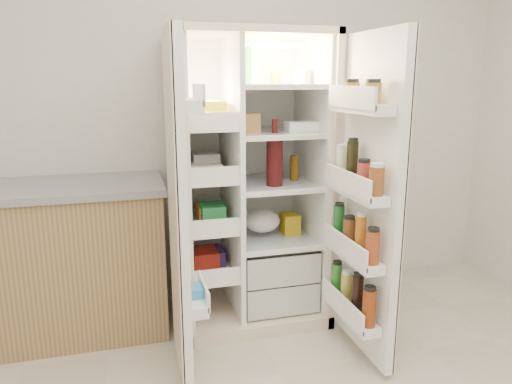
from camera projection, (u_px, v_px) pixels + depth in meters
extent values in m
cube|color=silver|center=(232.00, 105.00, 3.30)|extent=(4.00, 0.02, 2.70)
cube|color=beige|center=(236.00, 172.00, 3.34)|extent=(0.92, 0.04, 1.80)
cube|color=beige|center=(178.00, 185.00, 2.92)|extent=(0.04, 0.70, 1.80)
cube|color=beige|center=(314.00, 177.00, 3.14)|extent=(0.04, 0.70, 1.80)
cube|color=beige|center=(248.00, 34.00, 2.83)|extent=(0.92, 0.70, 0.04)
cube|color=beige|center=(249.00, 307.00, 3.23)|extent=(0.92, 0.70, 0.08)
cube|color=white|center=(237.00, 170.00, 3.31)|extent=(0.84, 0.02, 1.68)
cube|color=white|center=(183.00, 182.00, 2.92)|extent=(0.02, 0.62, 1.68)
cube|color=white|center=(310.00, 175.00, 3.13)|extent=(0.02, 0.62, 1.68)
cube|color=white|center=(231.00, 179.00, 3.00)|extent=(0.03, 0.62, 1.68)
cube|color=silver|center=(272.00, 286.00, 3.21)|extent=(0.47, 0.52, 0.19)
cube|color=silver|center=(272.00, 257.00, 3.17)|extent=(0.47, 0.52, 0.19)
cube|color=#FFD18C|center=(271.00, 46.00, 2.93)|extent=(0.30, 0.30, 0.02)
cube|color=white|center=(208.00, 268.00, 3.09)|extent=(0.28, 0.58, 0.02)
cube|color=white|center=(207.00, 223.00, 3.02)|extent=(0.28, 0.58, 0.02)
cube|color=white|center=(206.00, 175.00, 2.95)|extent=(0.28, 0.58, 0.02)
cube|color=white|center=(205.00, 126.00, 2.88)|extent=(0.28, 0.58, 0.02)
cube|color=white|center=(272.00, 237.00, 3.16)|extent=(0.49, 0.58, 0.01)
cube|color=white|center=(272.00, 183.00, 3.08)|extent=(0.49, 0.58, 0.01)
cube|color=white|center=(272.00, 132.00, 3.00)|extent=(0.49, 0.58, 0.02)
cube|color=white|center=(273.00, 86.00, 2.94)|extent=(0.49, 0.58, 0.02)
cube|color=red|center=(208.00, 259.00, 3.07)|extent=(0.16, 0.20, 0.10)
cube|color=green|center=(207.00, 212.00, 3.00)|extent=(0.14, 0.18, 0.12)
cube|color=silver|center=(206.00, 168.00, 2.94)|extent=(0.20, 0.22, 0.07)
cube|color=yellow|center=(205.00, 112.00, 2.86)|extent=(0.15, 0.16, 0.14)
cube|color=#492E8C|center=(208.00, 260.00, 3.07)|extent=(0.18, 0.20, 0.09)
cube|color=orange|center=(207.00, 213.00, 3.00)|extent=(0.14, 0.18, 0.10)
cube|color=silver|center=(206.00, 164.00, 2.93)|extent=(0.16, 0.16, 0.12)
sphere|color=orange|center=(257.00, 301.00, 3.12)|extent=(0.07, 0.07, 0.07)
sphere|color=orange|center=(269.00, 297.00, 3.18)|extent=(0.07, 0.07, 0.07)
sphere|color=orange|center=(285.00, 298.00, 3.17)|extent=(0.07, 0.07, 0.07)
sphere|color=orange|center=(259.00, 292.00, 3.26)|extent=(0.07, 0.07, 0.07)
sphere|color=orange|center=(274.00, 291.00, 3.27)|extent=(0.07, 0.07, 0.07)
sphere|color=orange|center=(290.00, 292.00, 3.26)|extent=(0.07, 0.07, 0.07)
sphere|color=orange|center=(250.00, 297.00, 3.19)|extent=(0.07, 0.07, 0.07)
ellipsoid|color=#417D29|center=(271.00, 254.00, 3.18)|extent=(0.26, 0.24, 0.11)
cylinder|color=#3D0D0D|center=(275.00, 160.00, 2.93)|extent=(0.10, 0.10, 0.31)
cylinder|color=brown|center=(294.00, 168.00, 3.10)|extent=(0.06, 0.06, 0.16)
cube|color=green|center=(244.00, 66.00, 2.85)|extent=(0.08, 0.08, 0.22)
cylinder|color=silver|center=(303.00, 77.00, 2.95)|extent=(0.10, 0.10, 0.09)
cylinder|color=olive|center=(275.00, 78.00, 3.03)|extent=(0.06, 0.06, 0.08)
cube|color=white|center=(307.00, 127.00, 2.94)|extent=(0.25, 0.11, 0.06)
cube|color=tan|center=(244.00, 123.00, 2.93)|extent=(0.19, 0.10, 0.11)
ellipsoid|color=white|center=(262.00, 225.00, 3.13)|extent=(0.23, 0.21, 0.15)
cube|color=gold|center=(290.00, 224.00, 3.19)|extent=(0.11, 0.13, 0.13)
cube|color=white|center=(178.00, 209.00, 2.38)|extent=(0.05, 0.40, 1.72)
cube|color=beige|center=(173.00, 209.00, 2.38)|extent=(0.01, 0.40, 1.72)
cube|color=white|center=(195.00, 301.00, 2.52)|extent=(0.09, 0.32, 0.06)
cube|color=white|center=(190.00, 105.00, 2.29)|extent=(0.09, 0.32, 0.06)
cube|color=#338CCC|center=(195.00, 295.00, 2.51)|extent=(0.07, 0.12, 0.10)
cube|color=white|center=(370.00, 200.00, 2.56)|extent=(0.05, 0.58, 1.72)
cube|color=beige|center=(375.00, 199.00, 2.57)|extent=(0.01, 0.58, 1.72)
cube|color=white|center=(350.00, 313.00, 2.68)|extent=(0.11, 0.50, 0.05)
cube|color=white|center=(353.00, 255.00, 2.61)|extent=(0.11, 0.50, 0.05)
cube|color=white|center=(356.00, 191.00, 2.53)|extent=(0.11, 0.50, 0.05)
cube|color=white|center=(360.00, 108.00, 2.43)|extent=(0.11, 0.50, 0.05)
cylinder|color=maroon|center=(369.00, 308.00, 2.47)|extent=(0.07, 0.07, 0.20)
cylinder|color=black|center=(357.00, 295.00, 2.59)|extent=(0.06, 0.06, 0.22)
cylinder|color=#AAA238|center=(346.00, 289.00, 2.71)|extent=(0.06, 0.06, 0.18)
cylinder|color=#2D7C29|center=(337.00, 279.00, 2.83)|extent=(0.06, 0.06, 0.19)
cylinder|color=#993919|center=(373.00, 247.00, 2.39)|extent=(0.07, 0.07, 0.17)
cylinder|color=#BC6516|center=(360.00, 236.00, 2.51)|extent=(0.06, 0.06, 0.21)
cylinder|color=brown|center=(349.00, 233.00, 2.64)|extent=(0.07, 0.07, 0.16)
cylinder|color=#155F20|center=(339.00, 223.00, 2.76)|extent=(0.06, 0.06, 0.20)
cylinder|color=brown|center=(376.00, 181.00, 2.32)|extent=(0.07, 0.07, 0.14)
cylinder|color=maroon|center=(363.00, 176.00, 2.44)|extent=(0.07, 0.07, 0.14)
cylinder|color=black|center=(352.00, 163.00, 2.55)|extent=(0.06, 0.06, 0.23)
cylinder|color=#EEE0C4|center=(341.00, 164.00, 2.68)|extent=(0.06, 0.06, 0.18)
cylinder|color=olive|center=(373.00, 93.00, 2.30)|extent=(0.08, 0.08, 0.10)
cylinder|color=olive|center=(352.00, 92.00, 2.51)|extent=(0.08, 0.08, 0.10)
cube|color=#9F7F4F|center=(58.00, 263.00, 2.92)|extent=(1.24, 0.64, 0.89)
cube|color=gray|center=(51.00, 188.00, 2.81)|extent=(1.28, 0.68, 0.04)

